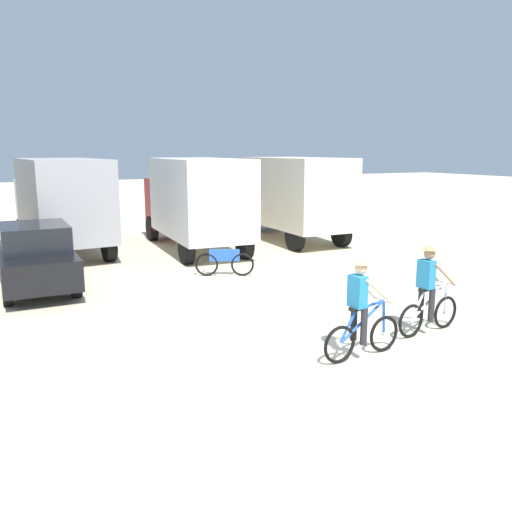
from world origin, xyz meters
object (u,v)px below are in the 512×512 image
bicycle_spare (224,263)px  sedan_parked (36,257)px  box_truck_grey_hauler (61,201)px  box_truck_avon_van (195,199)px  cyclist_orange_shirt (361,312)px  cyclist_cowboy_hat (428,293)px  box_truck_cream_rv (290,194)px

bicycle_spare → sedan_parked: bearing=171.4°
sedan_parked → bicycle_spare: (5.03, -0.76, -0.48)m
box_truck_grey_hauler → box_truck_avon_van: same height
sedan_parked → cyclist_orange_shirt: cyclist_orange_shirt is taller
box_truck_grey_hauler → box_truck_avon_van: (4.48, -1.52, 0.00)m
box_truck_avon_van → cyclist_cowboy_hat: (1.08, -10.65, -1.03)m
box_truck_grey_hauler → box_truck_avon_van: bearing=-18.7°
box_truck_cream_rv → sedan_parked: size_ratio=1.61×
sedan_parked → cyclist_orange_shirt: size_ratio=2.32×
cyclist_orange_shirt → cyclist_cowboy_hat: same height
box_truck_grey_hauler → cyclist_cowboy_hat: bearing=-65.5°
cyclist_cowboy_hat → cyclist_orange_shirt: bearing=-167.3°
cyclist_cowboy_hat → bicycle_spare: size_ratio=1.15×
box_truck_cream_rv → bicycle_spare: (-4.91, -4.76, -1.48)m
box_truck_avon_van → cyclist_orange_shirt: 11.19m
box_truck_avon_van → bicycle_spare: size_ratio=4.32×
sedan_parked → cyclist_orange_shirt: bearing=-57.7°
cyclist_cowboy_hat → bicycle_spare: cyclist_cowboy_hat is taller
sedan_parked → cyclist_orange_shirt: (4.77, -7.57, -0.04)m
box_truck_grey_hauler → sedan_parked: bearing=-103.5°
sedan_parked → box_truck_grey_hauler: bearing=76.5°
cyclist_orange_shirt → bicycle_spare: bearing=87.8°
box_truck_avon_van → sedan_parked: (-5.70, -3.54, -0.99)m
box_truck_cream_rv → cyclist_cowboy_hat: size_ratio=3.72×
cyclist_cowboy_hat → box_truck_grey_hauler: bearing=114.5°
box_truck_cream_rv → box_truck_avon_van: bearing=-173.9°
cyclist_orange_shirt → box_truck_cream_rv: bearing=65.9°
box_truck_avon_van → cyclist_orange_shirt: size_ratio=3.76×
box_truck_grey_hauler → box_truck_cream_rv: 8.79m
box_truck_grey_hauler → cyclist_orange_shirt: (3.56, -12.62, -1.03)m
cyclist_cowboy_hat → box_truck_avon_van: bearing=95.8°
sedan_parked → bicycle_spare: 5.11m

